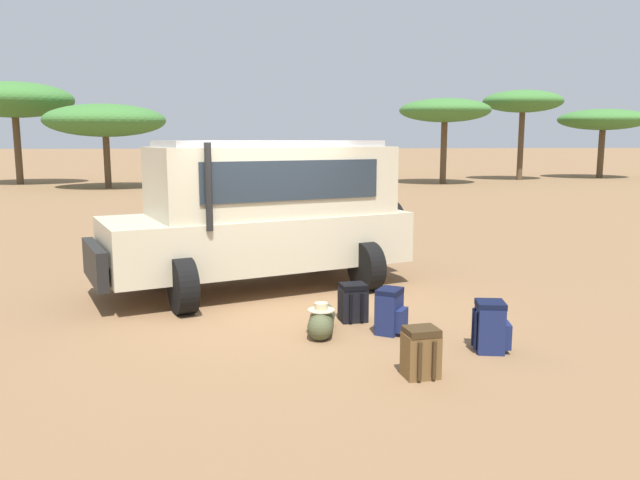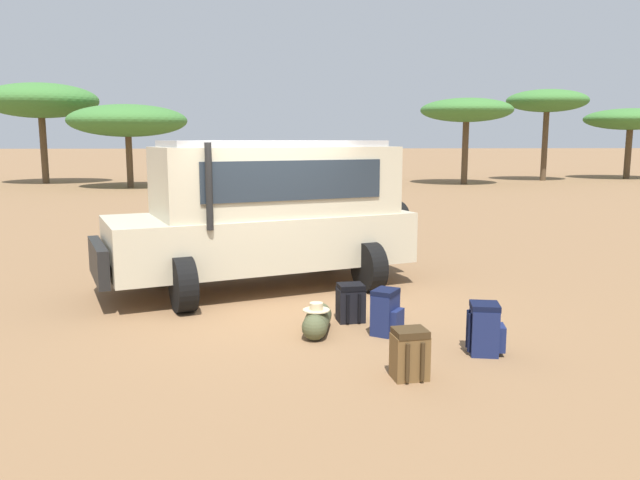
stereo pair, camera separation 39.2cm
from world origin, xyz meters
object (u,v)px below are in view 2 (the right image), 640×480
Objects in this scene: backpack_beside_front_wheel at (386,313)px; backpack_cluster_center at (350,303)px; safari_vehicle at (267,210)px; acacia_tree_far_left at (40,101)px; acacia_tree_left_mid at (128,121)px; backpack_outermost at (485,329)px; backpack_near_rear_wheel at (409,354)px; acacia_tree_far_right at (631,120)px; acacia_tree_centre_back at (467,111)px; acacia_tree_right_mid at (547,102)px; duffel_bag_low_black_case at (317,320)px.

backpack_beside_front_wheel is 1.12× the size of backpack_cluster_center.
acacia_tree_far_left reaches higher than safari_vehicle.
acacia_tree_far_left is 1.05× the size of acacia_tree_left_mid.
acacia_tree_far_left is at bearing 116.92° from backpack_beside_front_wheel.
backpack_near_rear_wheel is at bearing -146.42° from backpack_outermost.
acacia_tree_far_right is at bearing 57.30° from backpack_near_rear_wheel.
backpack_outermost is 0.10× the size of acacia_tree_left_mid.
backpack_outermost is at bearing -62.14° from acacia_tree_far_left.
acacia_tree_left_mid reaches higher than backpack_beside_front_wheel.
backpack_near_rear_wheel is 0.89× the size of backpack_outermost.
acacia_tree_centre_back reaches higher than backpack_beside_front_wheel.
safari_vehicle is 3.28m from backpack_beside_front_wheel.
acacia_tree_far_right is at bearing 3.25° from acacia_tree_far_left.
safari_vehicle is 31.05m from acacia_tree_right_mid.
backpack_near_rear_wheel is 0.09× the size of acacia_tree_far_right.
acacia_tree_centre_back is (17.85, 1.24, 0.62)m from acacia_tree_left_mid.
backpack_near_rear_wheel is 29.44m from acacia_tree_centre_back.
acacia_tree_far_left is (-13.59, 28.37, 4.38)m from duffel_bag_low_black_case.
backpack_cluster_center is (1.16, -2.10, -1.04)m from safari_vehicle.
backpack_cluster_center is at bearing 134.92° from backpack_outermost.
backpack_outermost is at bearing 33.58° from backpack_near_rear_wheel.
acacia_tree_centre_back reaches higher than backpack_outermost.
safari_vehicle is 2.91m from duffel_bag_low_black_case.
acacia_tree_far_right is at bearing 10.31° from acacia_tree_left_mid.
acacia_tree_far_left reaches higher than backpack_outermost.
duffel_bag_low_black_case is at bearing 173.33° from backpack_beside_front_wheel.
backpack_beside_front_wheel is 0.12× the size of acacia_tree_centre_back.
backpack_near_rear_wheel is 0.10× the size of acacia_tree_right_mid.
backpack_beside_front_wheel is at bearing -108.58° from acacia_tree_centre_back.
acacia_tree_right_mid is 0.95× the size of acacia_tree_far_right.
acacia_tree_far_right is at bearing 55.02° from backpack_cluster_center.
acacia_tree_centre_back is at bearing 3.98° from acacia_tree_left_mid.
backpack_beside_front_wheel is 1.10× the size of backpack_near_rear_wheel.
safari_vehicle is at bearing 126.21° from backpack_outermost.
safari_vehicle is 5.96× the size of duffel_bag_low_black_case.
acacia_tree_right_mid reaches higher than acacia_tree_centre_back.
duffel_bag_low_black_case is 26.47m from acacia_tree_left_mid.
backpack_beside_front_wheel is at bearing -57.25° from backpack_cluster_center.
acacia_tree_far_left reaches higher than acacia_tree_right_mid.
safari_vehicle is 9.03× the size of backpack_outermost.
acacia_tree_far_right is (19.48, 31.26, 3.37)m from backpack_outermost.
acacia_tree_far_left is at bearing 174.76° from acacia_tree_centre_back.
acacia_tree_centre_back reaches higher than acacia_tree_left_mid.
acacia_tree_left_mid is 1.20× the size of acacia_tree_centre_back.
duffel_bag_low_black_case is at bearing -110.34° from acacia_tree_centre_back.
acacia_tree_left_mid is (5.46, -3.38, -1.17)m from acacia_tree_far_left.
backpack_beside_front_wheel is at bearing -63.08° from acacia_tree_far_left.
acacia_tree_centre_back is 12.36m from acacia_tree_far_right.
backpack_outermost reaches higher than backpack_near_rear_wheel.
acacia_tree_far_right is (6.00, 1.40, -0.99)m from acacia_tree_right_mid.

